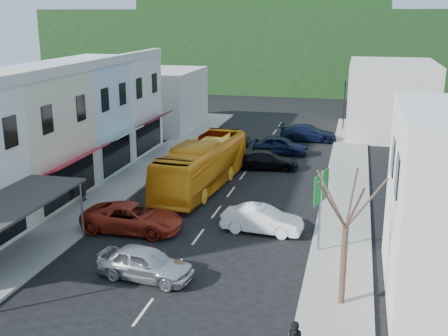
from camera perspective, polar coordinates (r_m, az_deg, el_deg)
ground at (r=30.22m, az=-2.65°, el=-7.00°), size 120.00×120.00×0.00m
sidewalk_left at (r=41.48m, az=-8.84°, el=-0.74°), size 3.00×52.00×0.15m
sidewalk_right at (r=38.56m, az=12.32°, el=-2.18°), size 3.00×52.00×0.15m
shopfront_row at (r=38.48m, az=-18.81°, el=3.35°), size 8.25×30.00×8.00m
distant_block_left at (r=57.97m, az=-6.80°, el=6.93°), size 8.00×10.00×6.00m
distant_block_right at (r=57.46m, az=16.55°, el=6.82°), size 8.00×12.00×7.00m
hillside at (r=92.49m, az=7.80°, el=12.40°), size 80.00×26.00×14.00m
bus at (r=37.92m, az=-2.25°, el=0.20°), size 3.53×11.78×3.10m
car_silver at (r=25.70m, az=-8.00°, el=-9.66°), size 4.61×2.39×1.40m
car_white at (r=30.63m, az=3.89°, el=-5.30°), size 4.54×2.18×1.40m
car_red at (r=31.13m, az=-9.26°, el=-5.12°), size 4.62×1.96×1.40m
car_black_near at (r=42.94m, az=4.40°, el=0.82°), size 4.67×2.32×1.40m
car_navy_mid at (r=47.46m, az=5.74°, el=2.21°), size 4.42×1.85×1.40m
car_black_far at (r=50.36m, az=0.43°, el=3.07°), size 4.53×2.15×1.40m
car_navy_far at (r=52.79m, az=8.53°, el=3.48°), size 4.56×2.00×1.40m
pedestrian_left at (r=36.20m, az=-14.06°, el=-1.93°), size 0.51×0.66×1.70m
direction_sign at (r=27.91m, az=9.74°, el=-4.46°), size 1.24×2.04×4.27m
street_tree at (r=22.68m, az=12.26°, el=-5.94°), size 2.86×2.86×6.82m
traffic_signal at (r=58.29m, az=12.11°, el=6.27°), size 0.90×1.21×5.06m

